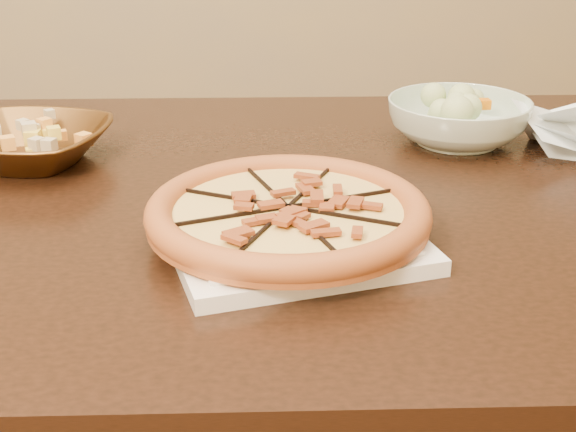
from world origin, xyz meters
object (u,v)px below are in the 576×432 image
object	(u,v)px
dining_table	(181,261)
pizza	(288,213)
salad_bowl	(458,121)
plate	(288,232)
bronze_bowl	(29,145)

from	to	relation	value
dining_table	pizza	xyz separation A→B (m)	(0.13, -0.16, 0.13)
dining_table	salad_bowl	size ratio (longest dim) A/B	6.92
plate	bronze_bowl	xyz separation A→B (m)	(-0.34, 0.29, 0.02)
pizza	salad_bowl	world-z (taller)	salad_bowl
pizza	salad_bowl	bearing A→B (deg)	48.85
pizza	salad_bowl	xyz separation A→B (m)	(0.28, 0.32, -0.00)
dining_table	plate	size ratio (longest dim) A/B	4.67
dining_table	pizza	world-z (taller)	pizza
dining_table	bronze_bowl	xyz separation A→B (m)	(-0.21, 0.13, 0.13)
pizza	dining_table	bearing A→B (deg)	129.32
plate	pizza	distance (m)	0.02
plate	bronze_bowl	size ratio (longest dim) A/B	1.46
dining_table	plate	distance (m)	0.23
pizza	bronze_bowl	distance (m)	0.44
dining_table	salad_bowl	xyz separation A→B (m)	(0.41, 0.17, 0.13)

